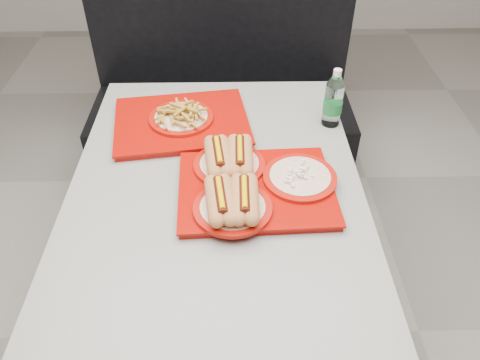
{
  "coord_description": "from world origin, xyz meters",
  "views": [
    {
      "loc": [
        0.05,
        -1.02,
        1.7
      ],
      "look_at": [
        0.07,
        -0.01,
        0.83
      ],
      "focal_mm": 35.0,
      "sensor_mm": 36.0,
      "label": 1
    }
  ],
  "objects_px": {
    "tray_near": "(250,183)",
    "booth_bench": "(222,105)",
    "tray_far": "(181,119)",
    "water_bottle": "(333,101)",
    "diner_table": "(217,236)"
  },
  "relations": [
    {
      "from": "tray_near",
      "to": "booth_bench",
      "type": "bearing_deg",
      "value": 95.47
    },
    {
      "from": "tray_far",
      "to": "water_bottle",
      "type": "bearing_deg",
      "value": 0.55
    },
    {
      "from": "booth_bench",
      "to": "tray_far",
      "type": "relative_size",
      "value": 2.61
    },
    {
      "from": "diner_table",
      "to": "booth_bench",
      "type": "height_order",
      "value": "booth_bench"
    },
    {
      "from": "booth_bench",
      "to": "water_bottle",
      "type": "distance_m",
      "value": 0.92
    },
    {
      "from": "diner_table",
      "to": "booth_bench",
      "type": "distance_m",
      "value": 1.11
    },
    {
      "from": "tray_near",
      "to": "water_bottle",
      "type": "height_order",
      "value": "water_bottle"
    },
    {
      "from": "tray_far",
      "to": "booth_bench",
      "type": "bearing_deg",
      "value": 79.68
    },
    {
      "from": "diner_table",
      "to": "tray_near",
      "type": "distance_m",
      "value": 0.23
    },
    {
      "from": "tray_far",
      "to": "water_bottle",
      "type": "xyz_separation_m",
      "value": [
        0.54,
        0.01,
        0.07
      ]
    },
    {
      "from": "tray_near",
      "to": "water_bottle",
      "type": "relative_size",
      "value": 2.27
    },
    {
      "from": "tray_near",
      "to": "water_bottle",
      "type": "xyz_separation_m",
      "value": [
        0.31,
        0.37,
        0.06
      ]
    },
    {
      "from": "tray_far",
      "to": "tray_near",
      "type": "bearing_deg",
      "value": -57.37
    },
    {
      "from": "water_bottle",
      "to": "tray_near",
      "type": "bearing_deg",
      "value": -129.78
    },
    {
      "from": "tray_far",
      "to": "water_bottle",
      "type": "distance_m",
      "value": 0.54
    }
  ]
}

